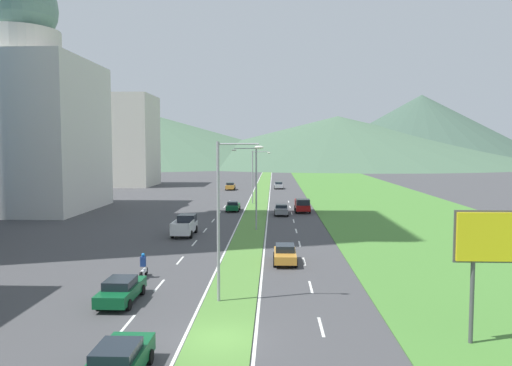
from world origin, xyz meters
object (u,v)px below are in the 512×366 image
object	(u,v)px
car_1	(118,361)
car_5	(121,290)
car_6	(279,185)
pickup_truck_1	(302,205)
car_4	(285,254)
car_3	(233,206)
car_7	(281,210)
motorcycle_rider	(143,268)
street_lamp_near	(223,211)
street_lamp_mid	(254,183)
street_lamp_far	(255,173)
car_0	(230,186)
pickup_truck_0	(185,226)

from	to	relation	value
car_1	car_5	world-z (taller)	car_5
car_6	pickup_truck_1	size ratio (longest dim) A/B	0.74
car_4	pickup_truck_1	distance (m)	31.08
car_5	car_3	bearing A→B (deg)	-4.37
car_5	car_7	world-z (taller)	car_5
car_3	motorcycle_rider	bearing A→B (deg)	174.79
street_lamp_near	pickup_truck_1	distance (m)	41.80
street_lamp_mid	motorcycle_rider	size ratio (longest dim) A/B	4.66
car_6	car_7	distance (m)	42.23
street_lamp_far	car_0	distance (m)	26.98
motorcycle_rider	car_4	bearing A→B (deg)	-64.68
motorcycle_rider	pickup_truck_0	bearing A→B (deg)	0.51
street_lamp_mid	pickup_truck_0	size ratio (longest dim) A/B	1.73
street_lamp_near	car_5	distance (m)	7.78
car_7	car_5	bearing A→B (deg)	-14.93
car_0	car_1	world-z (taller)	car_0
street_lamp_far	pickup_truck_1	size ratio (longest dim) A/B	1.61
car_5	car_7	bearing A→B (deg)	-14.93
car_5	pickup_truck_1	distance (m)	43.33
street_lamp_far	car_7	world-z (taller)	street_lamp_far
car_5	motorcycle_rider	size ratio (longest dim) A/B	2.40
pickup_truck_1	street_lamp_near	bearing A→B (deg)	-9.82
street_lamp_mid	street_lamp_far	xyz separation A→B (m)	(-0.90, 25.53, -0.30)
car_5	pickup_truck_0	size ratio (longest dim) A/B	0.89
street_lamp_mid	car_4	size ratio (longest dim) A/B	2.22
car_4	pickup_truck_1	bearing A→B (deg)	174.17
car_1	pickup_truck_1	distance (m)	52.04
car_7	pickup_truck_1	distance (m)	4.35
car_7	motorcycle_rider	bearing A→B (deg)	-17.50
car_4	pickup_truck_0	xyz separation A→B (m)	(-10.35, 12.38, 0.23)
car_3	car_7	bearing A→B (deg)	-119.86
street_lamp_near	car_6	bearing A→B (deg)	87.11
car_6	motorcycle_rider	xyz separation A→B (m)	(-10.31, -74.89, -0.02)
street_lamp_mid	car_0	distance (m)	52.12
car_1	car_3	world-z (taller)	car_1
street_lamp_far	car_7	size ratio (longest dim) A/B	2.10
street_lamp_near	car_4	distance (m)	11.78
car_4	car_7	xyz separation A→B (m)	(0.10, 27.84, -0.00)
car_7	pickup_truck_0	world-z (taller)	pickup_truck_0
street_lamp_near	car_7	xyz separation A→B (m)	(4.03, 37.86, -4.77)
street_lamp_near	car_5	xyz separation A→B (m)	(-6.15, -0.31, -4.76)
street_lamp_mid	car_7	xyz separation A→B (m)	(3.28, 12.37, -4.60)
car_1	car_4	world-z (taller)	car_4
car_0	car_6	size ratio (longest dim) A/B	1.15
street_lamp_mid	car_3	distance (m)	17.40
street_lamp_mid	car_7	bearing A→B (deg)	75.14
street_lamp_near	pickup_truck_0	xyz separation A→B (m)	(-6.43, 22.40, -4.54)
car_0	pickup_truck_0	distance (m)	54.51
car_5	motorcycle_rider	distance (m)	5.51
pickup_truck_1	car_0	bearing A→B (deg)	-159.35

